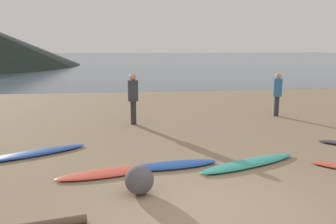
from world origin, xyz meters
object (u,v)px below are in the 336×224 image
object	(u,v)px
surfboard_4	(249,163)
person_0	(277,91)
person_2	(133,95)
beach_rock_near	(139,180)
surfboard_2	(109,173)
surfboard_3	(172,165)
surfboard_1	(35,153)

from	to	relation	value
surfboard_4	person_0	size ratio (longest dim) A/B	1.62
person_2	beach_rock_near	size ratio (longest dim) A/B	3.24
person_2	beach_rock_near	distance (m)	5.69
surfboard_2	person_0	xyz separation A→B (m)	(6.07, 5.25, 0.92)
surfboard_3	person_0	size ratio (longest dim) A/B	1.26
surfboard_3	surfboard_1	bearing A→B (deg)	149.85
beach_rock_near	person_0	bearing A→B (deg)	48.80
surfboard_4	beach_rock_near	distance (m)	2.78
surfboard_1	surfboard_2	distance (m)	2.42
surfboard_4	person_2	bearing A→B (deg)	96.56
surfboard_2	surfboard_4	bearing A→B (deg)	-10.65
person_0	person_2	world-z (taller)	person_2
surfboard_3	person_2	world-z (taller)	person_2
surfboard_2	beach_rock_near	xyz separation A→B (m)	(0.58, -1.03, 0.22)
beach_rock_near	surfboard_2	bearing A→B (deg)	119.19
surfboard_4	surfboard_3	bearing A→B (deg)	154.61
surfboard_3	beach_rock_near	size ratio (longest dim) A/B	3.88
beach_rock_near	surfboard_4	bearing A→B (deg)	25.31
surfboard_2	person_2	distance (m)	4.75
person_0	person_2	distance (m)	5.42
surfboard_4	surfboard_2	bearing A→B (deg)	161.16
surfboard_3	person_2	xyz separation A→B (m)	(-0.68, 4.34, 0.96)
beach_rock_near	person_2	bearing A→B (deg)	88.85
person_0	beach_rock_near	xyz separation A→B (m)	(-5.49, -6.28, -0.70)
surfboard_3	surfboard_4	bearing A→B (deg)	-11.65
surfboard_1	person_2	distance (m)	4.06
surfboard_1	surfboard_4	bearing A→B (deg)	-43.29
surfboard_2	surfboard_3	distance (m)	1.40
surfboard_2	surfboard_4	distance (m)	3.09
surfboard_1	beach_rock_near	distance (m)	3.56
surfboard_1	surfboard_3	world-z (taller)	surfboard_3
surfboard_4	beach_rock_near	world-z (taller)	beach_rock_near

